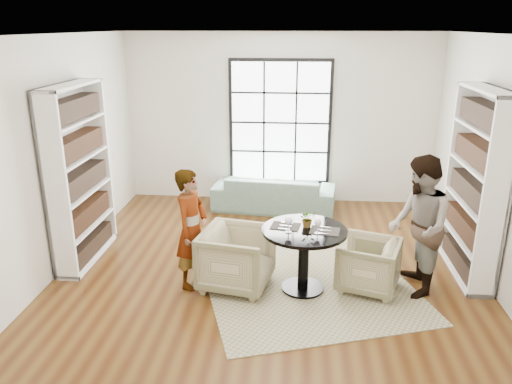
# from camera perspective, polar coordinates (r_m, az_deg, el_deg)

# --- Properties ---
(ground) EXTENTS (6.00, 6.00, 0.00)m
(ground) POSITION_cam_1_polar(r_m,az_deg,el_deg) (6.62, 1.46, -9.39)
(ground) COLOR #583914
(room_shell) EXTENTS (6.00, 6.01, 6.00)m
(room_shell) POSITION_cam_1_polar(r_m,az_deg,el_deg) (6.65, 1.85, 2.45)
(room_shell) COLOR silver
(room_shell) RESTS_ON ground
(rug) EXTENTS (3.13, 3.13, 0.01)m
(rug) POSITION_cam_1_polar(r_m,az_deg,el_deg) (6.41, 5.92, -10.43)
(rug) COLOR tan
(rug) RESTS_ON ground
(pedestal_table) EXTENTS (1.01, 1.01, 0.81)m
(pedestal_table) POSITION_cam_1_polar(r_m,az_deg,el_deg) (6.03, 5.50, -6.20)
(pedestal_table) COLOR black
(pedestal_table) RESTS_ON ground
(sofa) EXTENTS (2.18, 1.03, 0.61)m
(sofa) POSITION_cam_1_polar(r_m,az_deg,el_deg) (8.76, 2.06, -0.04)
(sofa) COLOR slate
(sofa) RESTS_ON ground
(armchair_left) EXTENTS (0.97, 0.95, 0.76)m
(armchair_left) POSITION_cam_1_polar(r_m,az_deg,el_deg) (6.18, -2.19, -7.59)
(armchair_left) COLOR tan
(armchair_left) RESTS_ON ground
(armchair_right) EXTENTS (0.89, 0.87, 0.64)m
(armchair_right) POSITION_cam_1_polar(r_m,az_deg,el_deg) (6.30, 12.69, -8.14)
(armchair_right) COLOR #C0B989
(armchair_right) RESTS_ON ground
(person_left) EXTENTS (0.49, 0.62, 1.50)m
(person_left) POSITION_cam_1_polar(r_m,az_deg,el_deg) (6.12, -7.37, -4.21)
(person_left) COLOR gray
(person_left) RESTS_ON ground
(person_right) EXTENTS (0.65, 0.83, 1.70)m
(person_right) POSITION_cam_1_polar(r_m,az_deg,el_deg) (6.19, 18.10, -3.76)
(person_right) COLOR gray
(person_right) RESTS_ON ground
(placemat_left) EXTENTS (0.38, 0.31, 0.01)m
(placemat_left) POSITION_cam_1_polar(r_m,az_deg,el_deg) (6.00, 3.39, -3.91)
(placemat_left) COLOR black
(placemat_left) RESTS_ON pedestal_table
(placemat_right) EXTENTS (0.38, 0.31, 0.01)m
(placemat_right) POSITION_cam_1_polar(r_m,az_deg,el_deg) (5.92, 7.88, -4.41)
(placemat_right) COLOR black
(placemat_right) RESTS_ON pedestal_table
(cutlery_left) EXTENTS (0.17, 0.24, 0.01)m
(cutlery_left) POSITION_cam_1_polar(r_m,az_deg,el_deg) (6.00, 3.39, -3.85)
(cutlery_left) COLOR silver
(cutlery_left) RESTS_ON placemat_left
(cutlery_right) EXTENTS (0.17, 0.24, 0.01)m
(cutlery_right) POSITION_cam_1_polar(r_m,az_deg,el_deg) (5.91, 7.88, -4.35)
(cutlery_right) COLOR silver
(cutlery_right) RESTS_ON placemat_right
(wine_glass_left) EXTENTS (0.09, 0.09, 0.19)m
(wine_glass_left) POSITION_cam_1_polar(r_m,az_deg,el_deg) (5.79, 3.75, -3.35)
(wine_glass_left) COLOR silver
(wine_glass_left) RESTS_ON pedestal_table
(wine_glass_right) EXTENTS (0.08, 0.08, 0.19)m
(wine_glass_right) POSITION_cam_1_polar(r_m,az_deg,el_deg) (5.79, 7.08, -3.53)
(wine_glass_right) COLOR silver
(wine_glass_right) RESTS_ON pedestal_table
(flower_centerpiece) EXTENTS (0.22, 0.20, 0.21)m
(flower_centerpiece) POSITION_cam_1_polar(r_m,az_deg,el_deg) (5.97, 5.94, -3.06)
(flower_centerpiece) COLOR gray
(flower_centerpiece) RESTS_ON pedestal_table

